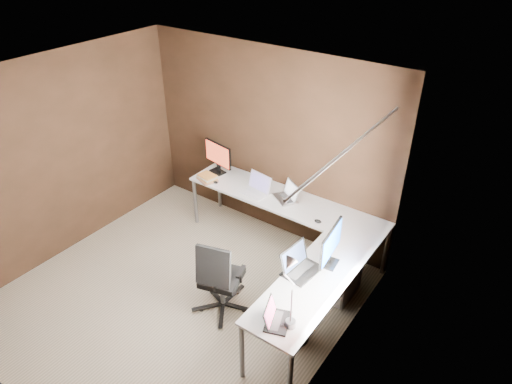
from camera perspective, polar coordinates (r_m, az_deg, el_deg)
room at (r=4.52m, az=-7.44°, el=-2.49°), size 3.60×3.60×2.50m
desk at (r=5.25m, az=4.25°, el=-4.83°), size 2.65×2.25×0.73m
drawer_pedestal at (r=5.36m, az=10.12°, el=-9.62°), size 0.42×0.50×0.60m
monitor_left at (r=6.20m, az=-4.78°, el=4.52°), size 0.49×0.18×0.43m
monitor_right at (r=4.61m, az=9.35°, el=-6.49°), size 0.15×0.53×0.43m
laptop_white at (r=5.80m, az=0.08°, el=0.42°), size 0.39×0.31×0.24m
laptop_silver at (r=5.69m, az=3.95°, el=-0.42°), size 0.38×0.36×0.21m
laptop_black_big at (r=4.62m, az=5.38°, el=-9.14°), size 0.31×0.42×0.26m
laptop_black_small at (r=4.12m, az=2.37°, el=-15.47°), size 0.29×0.34×0.19m
book_stack at (r=6.10m, az=-6.11°, el=1.78°), size 0.31×0.28×0.08m
mouse_left at (r=6.04m, az=-5.12°, el=1.23°), size 0.10×0.08×0.03m
mouse_corner at (r=5.31m, az=7.75°, el=-3.65°), size 0.10×0.07×0.03m
desk_lamp at (r=3.89m, az=4.23°, el=-11.33°), size 0.20×0.24×0.65m
office_chair at (r=5.09m, az=-4.40°, el=-12.05°), size 0.53×0.56×0.95m
wastebasket at (r=4.89m, az=4.96°, el=-16.31°), size 0.31×0.31×0.34m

